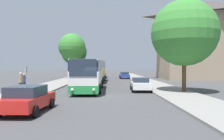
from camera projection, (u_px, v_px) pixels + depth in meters
ground_plane at (100, 96)px, 19.02m from camera, size 300.00×300.00×0.00m
sidewalk_left at (19, 95)px, 18.93m from camera, size 4.00×120.00×0.15m
sidewalk_right at (180, 95)px, 19.10m from camera, size 4.00×120.00×0.15m
building_right_background at (214, 40)px, 45.90m from camera, size 21.78×11.46×16.44m
bus_front at (89, 75)px, 23.31m from camera, size 2.84×10.67×3.24m
bus_middle at (96, 71)px, 36.45m from camera, size 3.09×11.89×3.55m
bus_rear at (100, 70)px, 50.73m from camera, size 2.79×11.02×3.37m
parked_car_left_curb at (28, 99)px, 12.28m from camera, size 2.25×4.33×1.51m
parked_car_right_near at (140, 84)px, 22.99m from camera, size 2.18×4.26×1.41m
parked_car_right_far at (124, 75)px, 46.95m from camera, size 2.18×4.45×1.40m
bus_stop_sign at (26, 76)px, 19.46m from camera, size 0.08×0.45×2.57m
pedestrian_waiting_near at (21, 82)px, 20.76m from camera, size 0.36×0.36×1.90m
pedestrian_walking_back at (24, 82)px, 21.95m from camera, size 0.36×0.36×1.76m
tree_left_near at (74, 52)px, 49.45m from camera, size 5.76×5.76×8.60m
tree_left_far at (72, 47)px, 44.68m from camera, size 5.50×5.50×9.24m
tree_right_near at (184, 33)px, 21.42m from camera, size 6.50×6.50×8.99m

